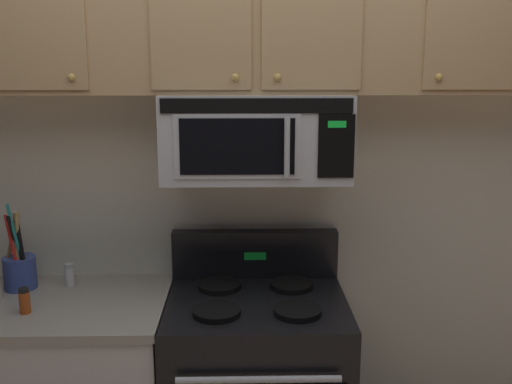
% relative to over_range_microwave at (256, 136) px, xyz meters
% --- Properties ---
extents(back_wall, '(5.20, 0.10, 2.70)m').
position_rel_over_range_microwave_xyz_m(back_wall, '(0.00, 0.25, -0.23)').
color(back_wall, silver).
rests_on(back_wall, ground_plane).
extents(over_range_microwave, '(0.76, 0.43, 0.35)m').
position_rel_over_range_microwave_xyz_m(over_range_microwave, '(0.00, 0.00, 0.00)').
color(over_range_microwave, '#B7BABF').
extents(upper_cabinets, '(2.50, 0.36, 0.55)m').
position_rel_over_range_microwave_xyz_m(upper_cabinets, '(0.00, 0.03, 0.45)').
color(upper_cabinets, tan).
extents(utensil_crock_blue, '(0.14, 0.15, 0.39)m').
position_rel_over_range_microwave_xyz_m(utensil_crock_blue, '(-1.04, 0.04, -0.58)').
color(utensil_crock_blue, '#384C9E').
rests_on(utensil_crock_blue, counter_segment).
extents(salt_shaker, '(0.04, 0.04, 0.10)m').
position_rel_over_range_microwave_xyz_m(salt_shaker, '(-0.83, 0.07, -0.63)').
color(salt_shaker, white).
rests_on(salt_shaker, counter_segment).
extents(spice_jar, '(0.04, 0.04, 0.10)m').
position_rel_over_range_microwave_xyz_m(spice_jar, '(-0.92, -0.23, -0.62)').
color(spice_jar, '#C64C19').
rests_on(spice_jar, counter_segment).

